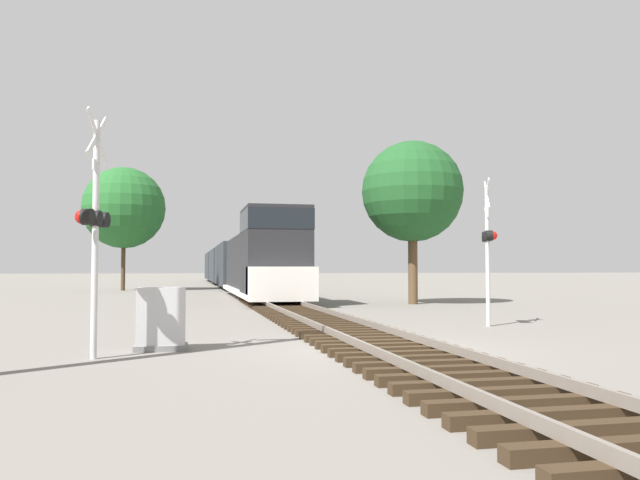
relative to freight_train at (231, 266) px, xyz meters
name	(u,v)px	position (x,y,z in m)	size (l,w,h in m)	color
ground_plane	(380,349)	(0.00, -43.59, -1.90)	(400.00, 400.00, 0.00)	slate
rail_track_bed	(380,343)	(0.00, -43.59, -1.77)	(2.60, 160.00, 0.31)	#382819
freight_train	(231,266)	(0.00, 0.00, 0.00)	(2.89, 63.52, 4.40)	#232326
crossing_signal_near	(94,221)	(-5.62, -43.80, 0.64)	(0.54, 1.01, 4.61)	silver
crossing_signal_far	(488,241)	(4.63, -39.40, 0.57)	(0.58, 1.00, 4.26)	silver
relay_cabinet	(161,319)	(-4.42, -42.81, -1.27)	(1.06, 0.65, 1.28)	slate
tree_far_right	(412,192)	(6.44, -28.42, 3.36)	(4.74, 4.74, 7.65)	brown
tree_mid_background	(124,208)	(-8.56, -6.89, 4.34)	(6.16, 6.16, 9.33)	#473521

